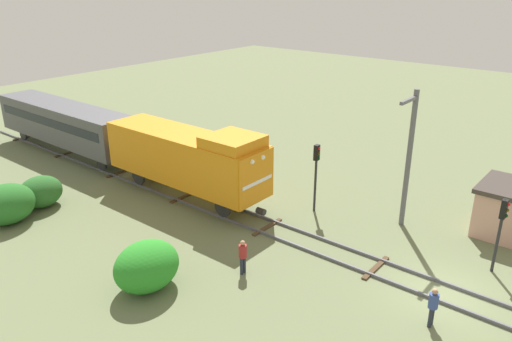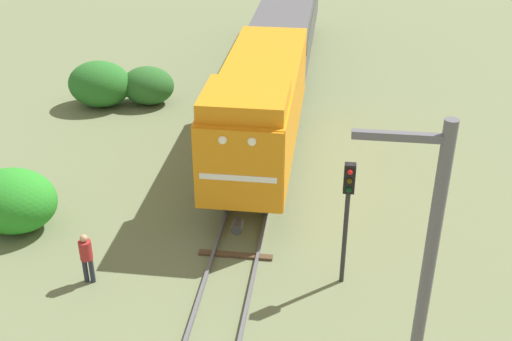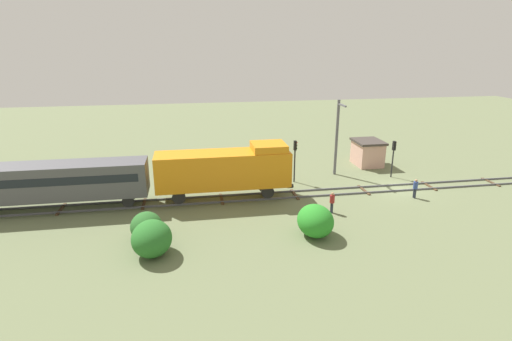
{
  "view_description": "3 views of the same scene",
  "coord_description": "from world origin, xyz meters",
  "views": [
    {
      "loc": [
        -19.14,
        -5.04,
        12.84
      ],
      "look_at": [
        0.9,
        11.18,
        2.71
      ],
      "focal_mm": 35.0,
      "sensor_mm": 36.0,
      "label": 1
    },
    {
      "loc": [
        2.82,
        -6.94,
        12.33
      ],
      "look_at": [
        0.25,
        12.87,
        1.44
      ],
      "focal_mm": 45.0,
      "sensor_mm": 36.0,
      "label": 2
    },
    {
      "loc": [
        -31.66,
        18.54,
        12.75
      ],
      "look_at": [
        0.83,
        12.99,
        2.17
      ],
      "focal_mm": 28.0,
      "sensor_mm": 36.0,
      "label": 3
    }
  ],
  "objects": [
    {
      "name": "ground_plane",
      "position": [
        0.0,
        0.0,
        0.0
      ],
      "size": [
        115.96,
        115.96,
        0.0
      ],
      "primitive_type": "plane",
      "color": "#66704C"
    },
    {
      "name": "railway_track",
      "position": [
        0.0,
        -0.0,
        0.07
      ],
      "size": [
        2.4,
        77.31,
        0.16
      ],
      "color": "#595960",
      "rests_on": "ground"
    },
    {
      "name": "locomotive",
      "position": [
        0.0,
        15.72,
        2.77
      ],
      "size": [
        2.9,
        11.6,
        4.6
      ],
      "color": "orange",
      "rests_on": "railway_track"
    },
    {
      "name": "passenger_car_leading",
      "position": [
        0.0,
        29.05,
        2.52
      ],
      "size": [
        2.84,
        14.0,
        3.66
      ],
      "color": "#4C4C51",
      "rests_on": "railway_track"
    },
    {
      "name": "traffic_signal_near",
      "position": [
        3.2,
        -1.08,
        2.56
      ],
      "size": [
        0.32,
        0.34,
        3.65
      ],
      "color": "#262628",
      "rests_on": "ground"
    },
    {
      "name": "traffic_signal_mid",
      "position": [
        3.4,
        8.83,
        2.82
      ],
      "size": [
        0.32,
        0.34,
        4.05
      ],
      "color": "#262628",
      "rests_on": "ground"
    },
    {
      "name": "worker_near_track",
      "position": [
        -2.4,
        -0.29,
        1.0
      ],
      "size": [
        0.38,
        0.38,
        1.7
      ],
      "rotation": [
        0.0,
        0.0,
        2.65
      ],
      "color": "#262B38",
      "rests_on": "ground"
    },
    {
      "name": "worker_by_signal",
      "position": [
        -4.2,
        7.82,
        1.0
      ],
      "size": [
        0.38,
        0.38,
        1.7
      ],
      "rotation": [
        0.0,
        0.0,
        1.46
      ],
      "color": "#262B38",
      "rests_on": "ground"
    },
    {
      "name": "catenary_mast",
      "position": [
        4.93,
        4.17,
        4.01
      ],
      "size": [
        1.94,
        0.28,
        7.54
      ],
      "color": "#595960",
      "rests_on": "ground"
    },
    {
      "name": "relay_hut",
      "position": [
        7.5,
        -0.44,
        1.39
      ],
      "size": [
        3.5,
        2.9,
        2.74
      ],
      "color": "#D19E8C",
      "rests_on": "ground"
    },
    {
      "name": "bush_near",
      "position": [
        -8.5,
        21.19,
        1.11
      ],
      "size": [
        3.07,
        2.51,
        2.23
      ],
      "primitive_type": "ellipsoid",
      "color": "#276926",
      "rests_on": "ground"
    },
    {
      "name": "bush_mid",
      "position": [
        -7.7,
        10.31,
        1.1
      ],
      "size": [
        3.02,
        2.47,
        2.19
      ],
      "primitive_type": "ellipsoid",
      "color": "#298926",
      "rests_on": "ground"
    },
    {
      "name": "bush_far",
      "position": [
        -6.26,
        21.73,
        0.94
      ],
      "size": [
        2.58,
        2.11,
        1.87
      ],
      "primitive_type": "ellipsoid",
      "color": "#285F26",
      "rests_on": "ground"
    }
  ]
}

